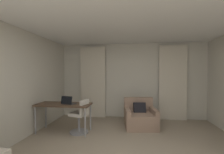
# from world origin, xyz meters

# --- Properties ---
(wall_window) EXTENTS (5.12, 0.06, 2.60)m
(wall_window) POSITION_xyz_m (0.00, 3.03, 1.30)
(wall_window) COLOR beige
(wall_window) RESTS_ON ground
(ceiling) EXTENTS (5.12, 6.12, 0.06)m
(ceiling) POSITION_xyz_m (0.00, 0.00, 2.63)
(ceiling) COLOR white
(ceiling) RESTS_ON wall_left
(curtain_left_panel) EXTENTS (0.90, 0.06, 2.50)m
(curtain_left_panel) POSITION_xyz_m (-1.38, 2.90, 1.25)
(curtain_left_panel) COLOR beige
(curtain_left_panel) RESTS_ON ground
(curtain_right_panel) EXTENTS (0.90, 0.06, 2.50)m
(curtain_right_panel) POSITION_xyz_m (1.38, 2.90, 1.25)
(curtain_right_panel) COLOR beige
(curtain_right_panel) RESTS_ON ground
(armchair) EXTENTS (0.99, 0.99, 0.81)m
(armchair) POSITION_xyz_m (0.27, 2.04, 0.27)
(armchair) COLOR #997A66
(armchair) RESTS_ON ground
(desk) EXTENTS (1.42, 0.59, 0.76)m
(desk) POSITION_xyz_m (-1.75, 1.33, 0.69)
(desk) COLOR #4C3828
(desk) RESTS_ON ground
(desk_chair) EXTENTS (0.49, 0.49, 0.88)m
(desk_chair) POSITION_xyz_m (-1.30, 1.33, 0.39)
(desk_chair) COLOR gray
(desk_chair) RESTS_ON ground
(laptop) EXTENTS (0.37, 0.31, 0.22)m
(laptop) POSITION_xyz_m (-1.61, 1.29, 0.80)
(laptop) COLOR #2D2D33
(laptop) RESTS_ON desk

